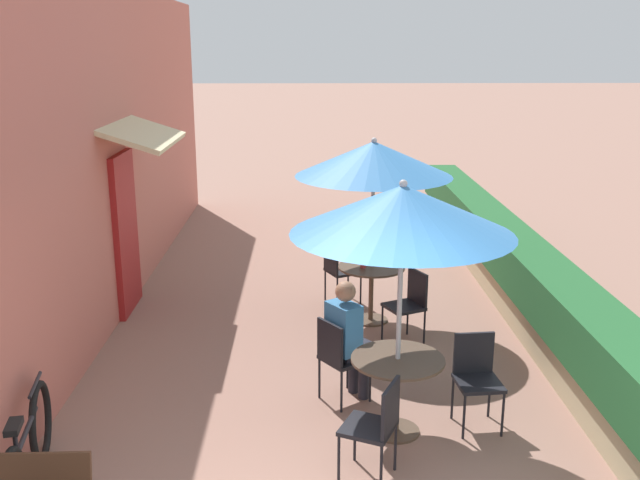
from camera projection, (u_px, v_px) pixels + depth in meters
The scene contains 14 objects.
cafe_facade_wall at pixel (117, 149), 9.47m from camera, with size 0.98×11.63×4.20m.
planter_hedge at pixel (504, 258), 10.01m from camera, with size 0.60×10.63×1.01m.
patio_table_near at pixel (397, 377), 6.40m from camera, with size 0.84×0.84×0.74m.
patio_umbrella_near at pixel (403, 210), 5.99m from camera, with size 1.92×1.92×2.36m.
cafe_chair_near_left at pixel (339, 354), 6.96m from camera, with size 0.56×0.56×0.87m.
seated_patron_near_left at pixel (348, 335), 6.98m from camera, with size 0.51×0.49×1.25m.
cafe_chair_near_right at pixel (377, 422), 5.71m from camera, with size 0.53×0.53×0.87m.
cafe_chair_near_back at pixel (476, 373), 6.57m from camera, with size 0.43×0.43×0.87m.
patio_table_mid at pixel (371, 280), 9.02m from camera, with size 0.84×0.84×0.74m.
patio_umbrella_mid at pixel (374, 159), 8.61m from camera, with size 1.92×1.92×2.36m.
cafe_chair_mid_left at pixel (338, 267), 9.65m from camera, with size 0.53×0.53×0.87m.
cafe_chair_mid_right at pixel (409, 301), 8.40m from camera, with size 0.53×0.53×0.87m.
coffee_cup_mid at pixel (363, 264), 8.89m from camera, with size 0.07×0.07×0.09m.
bicycle_leaning at pixel (28, 454), 5.54m from camera, with size 0.35×1.73×0.79m.
Camera 1 is at (-0.01, -3.81, 3.46)m, focal length 40.00 mm.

